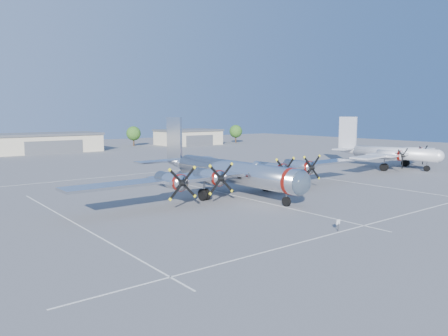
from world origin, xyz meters
TOP-DOWN VIEW (x-y plane):
  - ground at (0.00, 0.00)m, footprint 260.00×260.00m
  - parking_lines at (0.00, -1.75)m, footprint 60.00×50.08m
  - hangar_center at (0.00, 81.96)m, footprint 28.60×14.60m
  - hangar_east at (48.00, 81.96)m, footprint 20.60×14.60m
  - tree_east at (30.00, 88.00)m, footprint 4.80×4.80m
  - tree_far_east at (68.00, 80.00)m, footprint 4.80×4.80m
  - main_bomber_b29 at (0.39, -0.11)m, footprint 47.00×32.39m
  - twin_engine_east at (43.17, 1.71)m, footprint 35.01×27.23m
  - info_placard at (-3.69, -21.74)m, footprint 0.58×0.13m

SIDE VIEW (x-z plane):
  - ground at x=0.00m, z-range 0.00..0.00m
  - main_bomber_b29 at x=0.39m, z-range -5.16..5.16m
  - twin_engine_east at x=43.17m, z-range -5.11..5.11m
  - parking_lines at x=0.00m, z-range 0.00..0.01m
  - info_placard at x=-3.69m, z-range 0.23..1.34m
  - hangar_center at x=0.00m, z-range 0.01..5.41m
  - hangar_east at x=48.00m, z-range 0.01..5.41m
  - tree_east at x=30.00m, z-range 0.90..7.54m
  - tree_far_east at x=68.00m, z-range 0.90..7.54m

